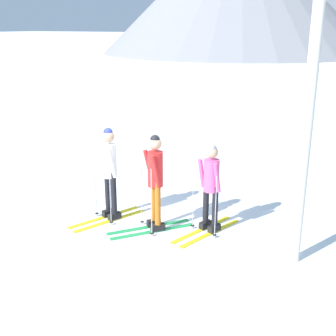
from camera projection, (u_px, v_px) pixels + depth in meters
name	position (u px, v px, depth m)	size (l,w,h in m)	color
ground_plane	(152.00, 228.00, 8.34)	(400.00, 400.00, 0.00)	white
skier_in_white	(109.00, 169.00, 8.46)	(0.89, 1.61, 1.84)	yellow
skier_in_red	(155.00, 178.00, 8.00)	(1.28, 1.47, 1.83)	green
skier_in_pink	(211.00, 185.00, 7.98)	(0.77, 1.61, 1.67)	yellow
birch_tree_tall	(309.00, 105.00, 6.43)	(0.52, 0.57, 5.08)	silver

